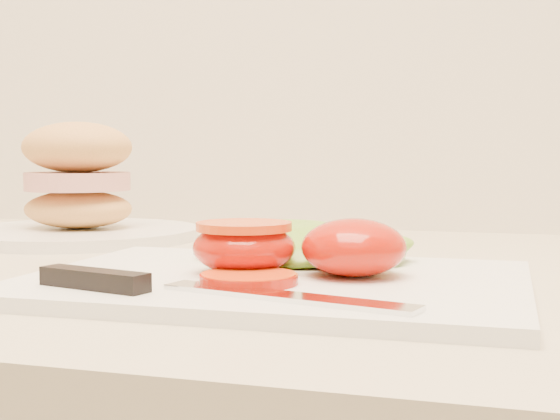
# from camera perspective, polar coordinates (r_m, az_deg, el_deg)

# --- Properties ---
(cutting_board) EXTENTS (0.34, 0.25, 0.01)m
(cutting_board) POSITION_cam_1_polar(r_m,az_deg,el_deg) (0.54, -0.30, -5.34)
(cutting_board) COLOR white
(cutting_board) RESTS_ON counter
(tomato_half_dome) EXTENTS (0.07, 0.07, 0.04)m
(tomato_half_dome) POSITION_cam_1_polar(r_m,az_deg,el_deg) (0.54, 5.41, -2.73)
(tomato_half_dome) COLOR #CA0C00
(tomato_half_dome) RESTS_ON cutting_board
(tomato_half_cut) EXTENTS (0.07, 0.07, 0.04)m
(tomato_half_cut) POSITION_cam_1_polar(r_m,az_deg,el_deg) (0.55, -2.65, -2.58)
(tomato_half_cut) COLOR #CA0C00
(tomato_half_cut) RESTS_ON cutting_board
(tomato_slice_0) EXTENTS (0.06, 0.06, 0.01)m
(tomato_slice_0) POSITION_cam_1_polar(r_m,az_deg,el_deg) (0.51, -2.30, -5.03)
(tomato_slice_0) COLOR orange
(tomato_slice_0) RESTS_ON cutting_board
(lettuce_leaf_0) EXTENTS (0.14, 0.10, 0.03)m
(lettuce_leaf_0) POSITION_cam_1_polar(r_m,az_deg,el_deg) (0.61, 0.31, -2.51)
(lettuce_leaf_0) COLOR #78C433
(lettuce_leaf_0) RESTS_ON cutting_board
(lettuce_leaf_1) EXTENTS (0.14, 0.11, 0.03)m
(lettuce_leaf_1) POSITION_cam_1_polar(r_m,az_deg,el_deg) (0.61, 4.30, -2.64)
(lettuce_leaf_1) COLOR #78C433
(lettuce_leaf_1) RESTS_ON cutting_board
(knife) EXTENTS (0.25, 0.06, 0.01)m
(knife) POSITION_cam_1_polar(r_m,az_deg,el_deg) (0.48, -8.35, -5.50)
(knife) COLOR silver
(knife) RESTS_ON cutting_board
(sandwich_plate) EXTENTS (0.26, 0.26, 0.13)m
(sandwich_plate) POSITION_cam_1_polar(r_m,az_deg,el_deg) (0.88, -14.55, 0.97)
(sandwich_plate) COLOR white
(sandwich_plate) RESTS_ON counter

